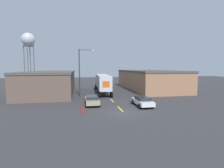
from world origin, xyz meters
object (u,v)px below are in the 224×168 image
object	(u,v)px
semi_truck	(102,82)
fire_hydrant	(83,110)
parked_car_left_near	(92,100)
parked_car_right_near	(142,101)
water_tower	(28,40)
street_lamp	(81,69)

from	to	relation	value
semi_truck	fire_hydrant	bearing A→B (deg)	-101.94
semi_truck	parked_car_left_near	size ratio (longest dim) A/B	3.46
parked_car_right_near	water_tower	size ratio (longest dim) A/B	0.25
parked_car_left_near	fire_hydrant	size ratio (longest dim) A/B	5.16
parked_car_left_near	street_lamp	xyz separation A→B (m)	(-1.46, 8.09, 4.44)
fire_hydrant	semi_truck	bearing A→B (deg)	75.61
parked_car_right_near	semi_truck	bearing A→B (deg)	104.29
semi_truck	street_lamp	xyz separation A→B (m)	(-4.61, -4.80, 2.79)
parked_car_right_near	street_lamp	bearing A→B (deg)	129.46
fire_hydrant	street_lamp	bearing A→B (deg)	90.06
semi_truck	parked_car_left_near	distance (m)	13.38
street_lamp	fire_hydrant	bearing A→B (deg)	-89.94
street_lamp	fire_hydrant	world-z (taller)	street_lamp
water_tower	street_lamp	bearing A→B (deg)	-64.17
water_tower	fire_hydrant	distance (m)	60.41
street_lamp	fire_hydrant	distance (m)	13.93
semi_truck	water_tower	bearing A→B (deg)	126.37
parked_car_right_near	street_lamp	world-z (taller)	street_lamp
parked_car_left_near	street_lamp	distance (m)	9.34
parked_car_left_near	parked_car_right_near	distance (m)	7.31
water_tower	street_lamp	size ratio (longest dim) A/B	2.14
water_tower	street_lamp	world-z (taller)	water_tower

